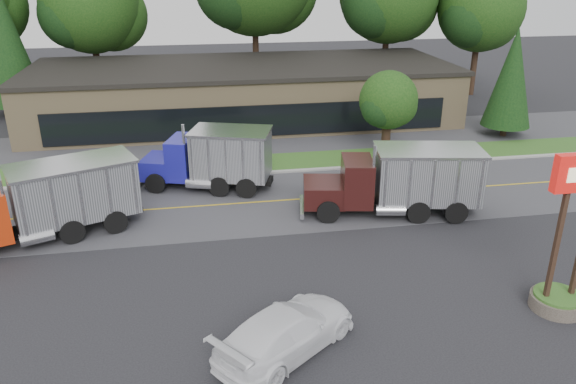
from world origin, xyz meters
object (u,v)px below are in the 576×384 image
at_px(dump_truck_blue, 214,157).
at_px(rally_car, 286,330).
at_px(dump_truck_red, 46,201).
at_px(dump_truck_maroon, 402,179).
at_px(bilo_sign, 566,260).

distance_m(dump_truck_blue, rally_car, 14.70).
xyz_separation_m(dump_truck_red, dump_truck_maroon, (16.66, -0.25, -0.00)).
bearing_deg(dump_truck_red, bilo_sign, 132.74).
distance_m(dump_truck_red, rally_car, 13.53).
bearing_deg(rally_car, dump_truck_blue, -32.01).
height_order(bilo_sign, dump_truck_blue, bilo_sign).
xyz_separation_m(bilo_sign, rally_car, (-10.09, -0.64, -1.25)).
bearing_deg(dump_truck_blue, bilo_sign, 147.40).
bearing_deg(rally_car, dump_truck_maroon, -75.66).
bearing_deg(dump_truck_maroon, dump_truck_blue, -18.76).
distance_m(bilo_sign, dump_truck_red, 21.40).
height_order(dump_truck_red, dump_truck_maroon, same).
relative_size(bilo_sign, dump_truck_maroon, 0.67).
distance_m(dump_truck_red, dump_truck_blue, 9.06).
height_order(dump_truck_red, rally_car, dump_truck_red).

